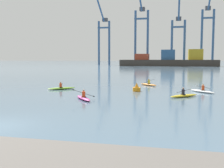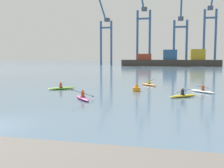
# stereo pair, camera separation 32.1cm
# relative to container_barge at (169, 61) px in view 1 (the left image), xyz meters

# --- Properties ---
(container_barge) EXTENTS (47.89, 11.67, 8.25)m
(container_barge) POSITION_rel_container_barge_xyz_m (0.00, 0.00, 0.00)
(container_barge) COLOR #38332D
(container_barge) RESTS_ON ground
(gantry_crane_west) EXTENTS (7.47, 19.95, 36.55)m
(gantry_crane_west) POSITION_rel_container_barge_xyz_m (-37.97, 14.18, 15.03)
(gantry_crane_west) COLOR #335684
(gantry_crane_west) RESTS_ON ground
(gantry_crane_west_mid) EXTENTS (7.88, 19.40, 37.93)m
(gantry_crane_west_mid) POSITION_rel_container_barge_xyz_m (-15.09, 6.71, 16.80)
(gantry_crane_west_mid) COLOR #335684
(gantry_crane_west_mid) RESTS_ON ground
(gantry_crane_east_mid) EXTENTS (7.74, 15.90, 34.84)m
(gantry_crane_east_mid) POSITION_rel_container_barge_xyz_m (4.21, 8.75, 13.88)
(gantry_crane_east_mid) COLOR #335684
(gantry_crane_east_mid) RESTS_ON ground
(gantry_crane_east) EXTENTS (7.01, 19.52, 41.71)m
(gantry_crane_east) POSITION_rel_container_barge_xyz_m (19.39, 12.54, 17.28)
(gantry_crane_east) COLOR #335684
(gantry_crane_east) RESTS_ON ground
(channel_buoy) EXTENTS (0.90, 0.90, 1.00)m
(channel_buoy) POSITION_rel_container_barge_xyz_m (-1.90, -108.88, -2.32)
(channel_buoy) COLOR orange
(channel_buoy) RESTS_ON ground
(kayak_white) EXTENTS (2.66, 2.98, 0.95)m
(kayak_white) POSITION_rel_container_barge_xyz_m (5.39, -108.30, -2.51)
(kayak_white) COLOR silver
(kayak_white) RESTS_ON ground
(kayak_lime) EXTENTS (3.03, 2.59, 0.95)m
(kayak_lime) POSITION_rel_container_barge_xyz_m (-11.10, -109.09, -2.51)
(kayak_lime) COLOR #7ABC2D
(kayak_lime) RESTS_ON ground
(kayak_orange) EXTENTS (2.74, 2.91, 0.96)m
(kayak_orange) POSITION_rel_container_barge_xyz_m (-1.18, -101.84, -2.51)
(kayak_orange) COLOR orange
(kayak_orange) RESTS_ON ground
(kayak_yellow) EXTENTS (2.91, 2.75, 0.99)m
(kayak_yellow) POSITION_rel_container_barge_xyz_m (3.23, -112.52, -2.51)
(kayak_yellow) COLOR yellow
(kayak_yellow) RESTS_ON ground
(kayak_magenta) EXTENTS (2.50, 3.09, 1.04)m
(kayak_magenta) POSITION_rel_container_barge_xyz_m (-5.80, -116.30, -2.51)
(kayak_magenta) COLOR #C13384
(kayak_magenta) RESTS_ON ground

